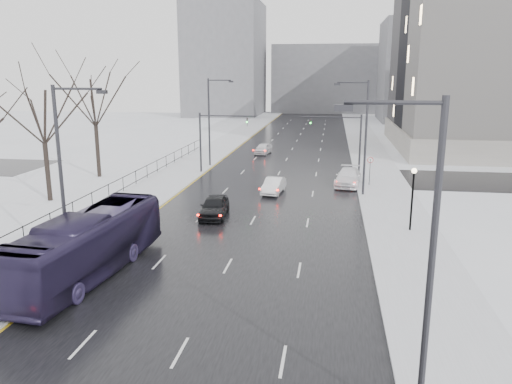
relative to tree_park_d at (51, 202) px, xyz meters
The scene contains 24 objects.
road 31.51m from the tree_park_d, 55.60° to the left, with size 16.00×150.00×0.04m, color black.
cross_road 22.65m from the tree_park_d, 38.19° to the left, with size 130.00×10.00×0.04m, color black.
sidewalk_left 27.01m from the tree_park_d, 74.32° to the left, with size 5.00×150.00×0.16m, color silver.
sidewalk_right 38.43m from the tree_park_d, 42.57° to the left, with size 5.00×150.00×0.16m, color silver.
park_strip 26.09m from the tree_park_d, 94.84° to the left, with size 14.00×150.00×0.12m, color white.
tree_park_d is the anchor object (origin of this frame).
tree_park_e 10.01m from the tree_park_d, 92.29° to the left, with size 9.45×9.45×13.50m, color black, non-canonical shape.
iron_fence 6.31m from the tree_park_d, 39.81° to the right, with size 0.06×70.00×1.30m.
streetlight_r_near 35.80m from the tree_park_d, 42.75° to the right, with size 2.95×0.25×10.00m.
streetlight_r_mid 27.24m from the tree_park_d, 13.01° to the left, with size 2.95×0.25×10.00m.
streetlight_l_near 17.90m from the tree_park_d, 55.47° to the right, with size 2.95×0.25×10.00m.
streetlight_l_far 21.17m from the tree_park_d, 61.85° to the left, with size 2.95×0.25×10.00m.
lamppost_r_mid 29.23m from the tree_park_d, ahead, with size 0.36×0.36×4.28m.
mast_signal_right 29.05m from the tree_park_d, 29.12° to the left, with size 6.10×0.33×6.50m.
mast_signal_left 17.96m from the tree_park_d, 53.20° to the left, with size 6.10×0.33×6.50m.
no_uturn_sign 28.88m from the tree_park_d, 20.32° to the left, with size 0.60×0.06×2.70m.
bldg_far_right 93.70m from the tree_park_d, 60.51° to the left, with size 24.00×20.00×22.00m, color slate.
bldg_far_left 92.17m from the tree_park_d, 92.64° to the left, with size 18.00×22.00×28.00m, color slate.
bldg_far_center 108.59m from the tree_park_d, 78.38° to the left, with size 30.00×18.00×18.00m, color slate.
bus 18.07m from the tree_park_d, 53.09° to the right, with size 2.85×12.17×3.39m, color #292142.
sedan_center_near 15.01m from the tree_park_d, ahead, with size 1.89×4.71×1.60m, color black.
sedan_right_near 19.20m from the tree_park_d, 17.52° to the left, with size 1.47×4.21×1.39m, color white.
sedan_right_far 26.95m from the tree_park_d, 21.86° to the left, with size 2.25×5.54×1.61m, color white.
sedan_center_far 31.34m from the tree_park_d, 62.84° to the left, with size 1.70×4.23×1.44m, color white.
Camera 1 is at (5.52, -3.66, 10.55)m, focal length 35.00 mm.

